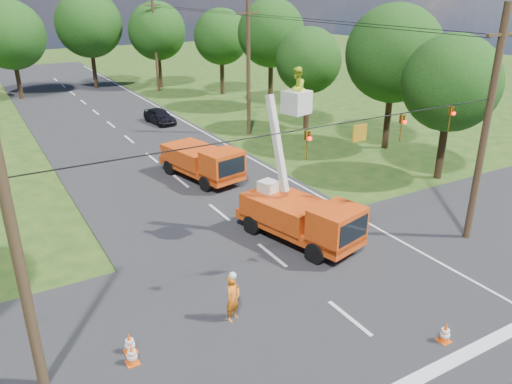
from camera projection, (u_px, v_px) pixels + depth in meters
ground at (152, 158)px, 32.98m from camera, size 140.00×140.00×0.00m
road_main at (152, 158)px, 32.98m from camera, size 12.00×100.00×0.06m
road_cross at (314, 291)px, 18.60m from camera, size 56.00×10.00×0.07m
stop_bar at (422, 378)px, 14.45m from camera, size 9.00×0.45×0.02m
edge_line at (227, 146)px, 35.59m from camera, size 0.12×90.00×0.02m
bucket_truck at (301, 208)px, 21.64m from camera, size 3.52×6.18×7.58m
second_truck at (203, 161)px, 28.94m from camera, size 3.24×6.05×2.15m
ground_worker at (233, 298)px, 16.66m from camera, size 0.74×0.66×1.71m
distant_car at (160, 116)px, 41.18m from camera, size 1.94×3.88×1.27m
traffic_cone_0 at (445, 333)px, 15.77m from camera, size 0.38×0.38×0.71m
traffic_cone_1 at (267, 217)px, 23.77m from camera, size 0.38×0.38×0.71m
traffic_cone_2 at (259, 192)px, 26.66m from camera, size 0.38×0.38×0.71m
traffic_cone_3 at (130, 343)px, 15.31m from camera, size 0.38×0.38×0.71m
traffic_cone_4 at (132, 355)px, 14.84m from camera, size 0.38×0.38×0.71m
traffic_cone_6 at (219, 161)px, 31.45m from camera, size 0.38×0.38×0.71m
pole_right_near at (486, 128)px, 20.62m from camera, size 1.80×0.30×10.00m
pole_right_mid at (248, 66)px, 36.59m from camera, size 1.80×0.30×10.00m
pole_right_far at (155, 42)px, 52.57m from camera, size 1.80×0.30×10.00m
pole_left at (15, 246)px, 12.46m from camera, size 0.30×0.30×9.00m
signal_span at (374, 130)px, 17.40m from camera, size 18.00×0.29×1.07m
tree_right_a at (451, 83)px, 27.57m from camera, size 5.40×5.40×8.28m
tree_right_b at (394, 54)px, 32.73m from camera, size 6.40×6.40×9.65m
tree_right_c at (309, 61)px, 37.91m from camera, size 5.00×5.00×7.83m
tree_right_d at (271, 33)px, 44.53m from camera, size 6.00×6.00×9.70m
tree_right_e at (221, 37)px, 50.78m from camera, size 5.60×5.60×8.63m
tree_far_a at (10, 35)px, 48.26m from camera, size 6.60×6.60×9.50m
tree_far_b at (89, 24)px, 53.35m from camera, size 7.00×7.00×10.32m
tree_far_c at (157, 31)px, 54.27m from camera, size 6.20×6.20×9.18m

